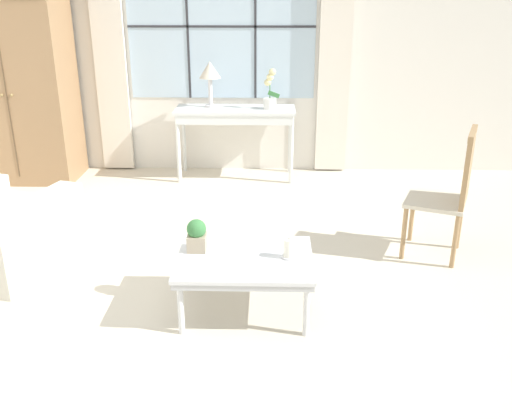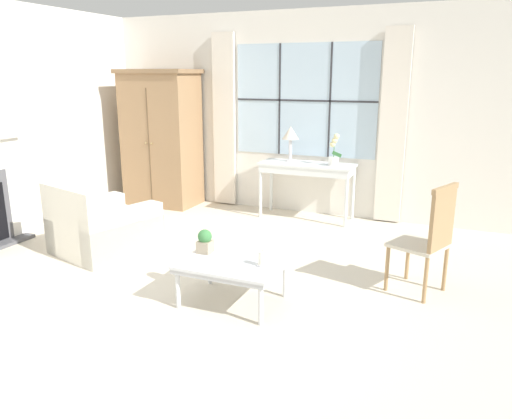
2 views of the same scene
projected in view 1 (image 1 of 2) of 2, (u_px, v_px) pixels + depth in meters
name	position (u px, v px, depth m)	size (l,w,h in m)	color
ground_plane	(191.00, 299.00, 3.93)	(14.00, 14.00, 0.00)	beige
wall_back_windowed	(222.00, 46.00, 6.22)	(7.20, 0.14, 2.80)	silver
armoire	(20.00, 86.00, 6.04)	(1.13, 0.73, 2.02)	#93704C
console_table	(235.00, 116.00, 6.18)	(1.29, 0.49, 0.77)	silver
table_lamp	(210.00, 72.00, 6.08)	(0.23, 0.23, 0.49)	silver
potted_orchid	(270.00, 94.00, 6.06)	(0.18, 0.14, 0.42)	white
side_chair_wooden	(451.00, 188.00, 4.35)	(0.57, 0.57, 1.03)	beige
coffee_table	(245.00, 263.00, 3.67)	(0.87, 0.67, 0.39)	silver
potted_plant_small	(197.00, 235.00, 3.71)	(0.13, 0.13, 0.22)	tan
pillar_candle	(289.00, 249.00, 3.63)	(0.09, 0.09, 0.14)	silver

